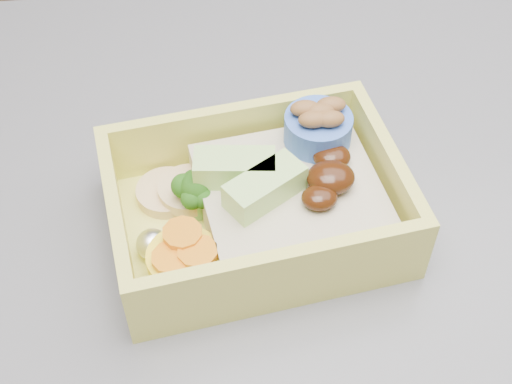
{
  "coord_description": "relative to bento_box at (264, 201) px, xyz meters",
  "views": [
    {
      "loc": [
        0.06,
        -0.27,
        1.3
      ],
      "look_at": [
        0.08,
        0.03,
        0.96
      ],
      "focal_mm": 50.0,
      "sensor_mm": 36.0,
      "label": 1
    }
  ],
  "objects": [
    {
      "name": "bento_box",
      "position": [
        0.0,
        0.0,
        0.0
      ],
      "size": [
        0.21,
        0.17,
        0.07
      ],
      "rotation": [
        0.0,
        0.0,
        0.18
      ],
      "color": "#E1DE5C",
      "rests_on": "island"
    }
  ]
}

